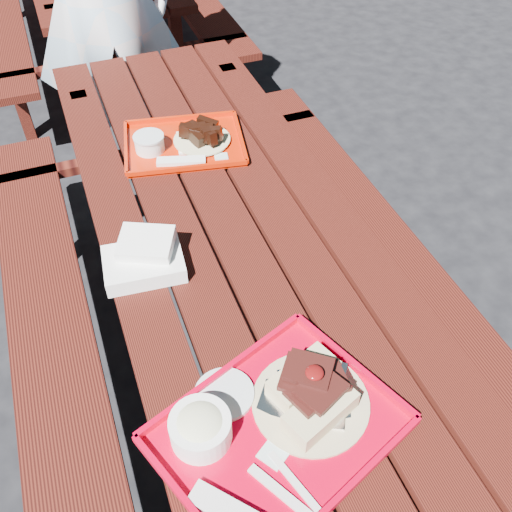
% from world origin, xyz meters
% --- Properties ---
extents(ground, '(60.00, 60.00, 0.00)m').
position_xyz_m(ground, '(0.00, 0.00, 0.00)').
color(ground, black).
rests_on(ground, ground).
extents(picnic_table_near, '(1.41, 2.40, 0.75)m').
position_xyz_m(picnic_table_near, '(-0.00, 0.00, 0.56)').
color(picnic_table_near, '#47160D').
rests_on(picnic_table_near, ground).
extents(near_tray, '(0.58, 0.52, 0.15)m').
position_xyz_m(near_tray, '(-0.13, -0.57, 0.79)').
color(near_tray, '#BF001E').
rests_on(near_tray, picnic_table_near).
extents(far_tray, '(0.44, 0.38, 0.07)m').
position_xyz_m(far_tray, '(-0.02, 0.48, 0.77)').
color(far_tray, '#BA1C03').
rests_on(far_tray, picnic_table_near).
extents(white_cloth, '(0.22, 0.20, 0.08)m').
position_xyz_m(white_cloth, '(-0.27, -0.02, 0.79)').
color(white_cloth, white).
rests_on(white_cloth, picnic_table_near).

